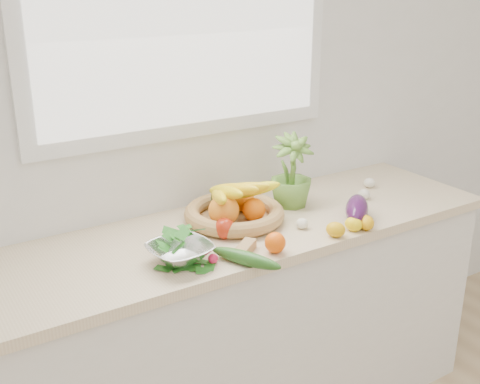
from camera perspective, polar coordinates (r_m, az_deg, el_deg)
back_wall at (r=2.39m, az=-5.18°, el=8.80°), size 4.50×0.02×2.70m
counter_cabinet at (r=2.50m, az=-1.25°, el=-13.50°), size 2.20×0.58×0.86m
countertop at (r=2.29m, az=-1.33°, el=-4.09°), size 2.24×0.62×0.04m
orange_loose at (r=2.09m, az=3.36°, el=-4.82°), size 0.08×0.08×0.07m
lemon_a at (r=2.30m, az=10.71°, el=-3.02°), size 0.08×0.09×0.05m
lemon_b at (r=2.32m, az=11.90°, el=-2.87°), size 0.08×0.09×0.06m
lemon_c at (r=2.24m, az=9.06°, el=-3.54°), size 0.09×0.09×0.06m
apple at (r=2.19m, az=-1.46°, el=-3.47°), size 0.10×0.10×0.08m
ginger at (r=2.10m, az=0.55°, el=-5.33°), size 0.11×0.10×0.03m
garlic_a at (r=2.63m, az=11.69°, el=-0.21°), size 0.06×0.06×0.04m
garlic_b at (r=2.77m, az=12.18°, el=0.85°), size 0.06×0.06×0.04m
garlic_c at (r=2.29m, az=5.92°, el=-2.99°), size 0.05×0.05×0.04m
eggplant at (r=2.39m, az=11.03°, el=-1.61°), size 0.23×0.23×0.09m
cucumber at (r=2.01m, az=0.55°, el=-6.30°), size 0.16×0.26×0.05m
radish at (r=2.02m, az=-2.58°, el=-6.34°), size 0.05×0.05×0.03m
potted_herb at (r=2.48m, az=4.89°, el=1.86°), size 0.21×0.21×0.32m
fruit_basket at (r=2.33m, az=-0.61°, el=-1.58°), size 0.49×0.49×0.19m
colander_with_spinach at (r=2.02m, az=-5.70°, el=-5.26°), size 0.24×0.24×0.11m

